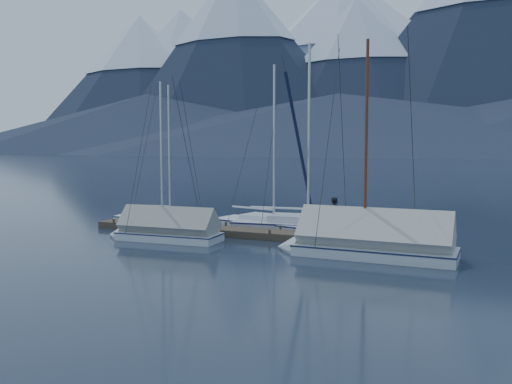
# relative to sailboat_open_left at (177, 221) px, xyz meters

# --- Properties ---
(ground) EXTENTS (1000.00, 1000.00, 0.00)m
(ground) POSITION_rel_sailboat_open_left_xyz_m (5.92, -4.33, -0.15)
(ground) COLOR black
(ground) RESTS_ON ground
(mountain_range) EXTENTS (877.00, 584.00, 150.50)m
(mountain_range) POSITION_rel_sailboat_open_left_xyz_m (10.05, 366.11, 58.50)
(mountain_range) COLOR #475675
(mountain_range) RESTS_ON ground
(dock) EXTENTS (18.00, 1.50, 0.54)m
(dock) POSITION_rel_sailboat_open_left_xyz_m (5.92, -2.33, -0.04)
(dock) COLOR #382D23
(dock) RESTS_ON ground
(mooring_posts) EXTENTS (15.12, 1.52, 0.35)m
(mooring_posts) POSITION_rel_sailboat_open_left_xyz_m (5.42, -2.33, 0.20)
(mooring_posts) COLOR #382D23
(mooring_posts) RESTS_ON ground
(sailboat_open_left) EXTENTS (6.67, 2.81, 8.61)m
(sailboat_open_left) POSITION_rel_sailboat_open_left_xyz_m (0.00, 0.00, 0.00)
(sailboat_open_left) COLOR white
(sailboat_open_left) RESTS_ON ground
(sailboat_open_mid) EXTENTS (7.42, 3.60, 9.46)m
(sailboat_open_mid) POSITION_rel_sailboat_open_left_xyz_m (6.39, -0.04, 0.01)
(sailboat_open_mid) COLOR silver
(sailboat_open_mid) RESTS_ON ground
(sailboat_open_right) EXTENTS (8.16, 3.42, 10.54)m
(sailboat_open_right) POSITION_rel_sailboat_open_left_xyz_m (8.31, 0.24, 0.03)
(sailboat_open_right) COLOR silver
(sailboat_open_right) RESTS_ON ground
(sailboat_covered_near) EXTENTS (7.35, 3.17, 9.52)m
(sailboat_covered_near) POSITION_rel_sailboat_open_left_xyz_m (11.61, -4.82, 0.32)
(sailboat_covered_near) COLOR silver
(sailboat_covered_near) RESTS_ON ground
(sailboat_covered_far) EXTENTS (5.88, 2.46, 8.12)m
(sailboat_covered_far) POSITION_rel_sailboat_open_left_xyz_m (2.12, -4.90, 0.25)
(sailboat_covered_far) COLOR silver
(sailboat_covered_far) RESTS_ON ground
(person) EXTENTS (0.52, 0.69, 1.71)m
(person) POSITION_rel_sailboat_open_left_xyz_m (9.75, -1.88, 1.05)
(person) COLOR black
(person) RESTS_ON dock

